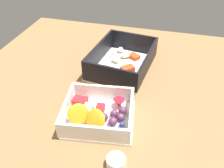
{
  "coord_description": "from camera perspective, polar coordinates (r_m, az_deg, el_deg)",
  "views": [
    {
      "loc": [
        44.16,
        11.94,
        40.52
      ],
      "look_at": [
        -1.72,
        -0.07,
        4.0
      ],
      "focal_mm": 38.68,
      "sensor_mm": 36.0,
      "label": 1
    }
  ],
  "objects": [
    {
      "name": "pasta_container",
      "position": [
        0.68,
        2.44,
        5.13
      ],
      "size": [
        21.76,
        17.33,
        6.36
      ],
      "rotation": [
        0.0,
        0.0,
        -0.12
      ],
      "color": "white",
      "rests_on": "table_surface"
    },
    {
      "name": "fruit_bowl",
      "position": [
        0.52,
        -3.25,
        -7.13
      ],
      "size": [
        15.05,
        16.18,
        5.28
      ],
      "rotation": [
        0.0,
        0.0,
        0.14
      ],
      "color": "white",
      "rests_on": "table_surface"
    },
    {
      "name": "paper_cup_liner",
      "position": [
        0.45,
        0.95,
        -17.96
      ],
      "size": [
        3.53,
        3.53,
        2.0
      ],
      "primitive_type": "cylinder",
      "color": "white",
      "rests_on": "table_surface"
    },
    {
      "name": "table_surface",
      "position": [
        0.6,
        -0.35,
        -3.22
      ],
      "size": [
        80.0,
        80.0,
        2.0
      ],
      "primitive_type": "cube",
      "color": "brown",
      "rests_on": "ground"
    }
  ]
}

